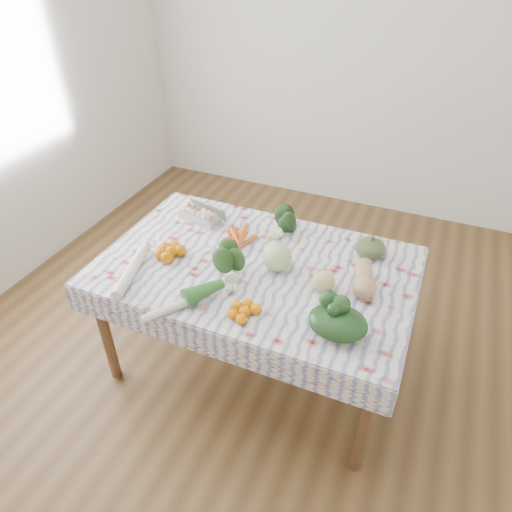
{
  "coord_description": "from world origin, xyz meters",
  "views": [
    {
      "loc": [
        0.76,
        -1.78,
        2.24
      ],
      "look_at": [
        0.0,
        0.0,
        0.82
      ],
      "focal_mm": 32.0,
      "sensor_mm": 36.0,
      "label": 1
    }
  ],
  "objects_px": {
    "cabbage": "(277,257)",
    "egg_carton": "(199,216)",
    "kabocha_squash": "(371,248)",
    "grapefruit": "(324,282)",
    "dining_table": "(256,277)",
    "butternut_squash": "(364,278)"
  },
  "relations": [
    {
      "from": "butternut_squash",
      "to": "cabbage",
      "type": "bearing_deg",
      "value": 170.85
    },
    {
      "from": "egg_carton",
      "to": "butternut_squash",
      "type": "xyz_separation_m",
      "value": [
        1.06,
        -0.23,
        0.02
      ]
    },
    {
      "from": "grapefruit",
      "to": "butternut_squash",
      "type": "bearing_deg",
      "value": 31.0
    },
    {
      "from": "egg_carton",
      "to": "grapefruit",
      "type": "height_order",
      "value": "grapefruit"
    },
    {
      "from": "cabbage",
      "to": "egg_carton",
      "type": "bearing_deg",
      "value": 156.77
    },
    {
      "from": "dining_table",
      "to": "egg_carton",
      "type": "xyz_separation_m",
      "value": [
        -0.49,
        0.27,
        0.12
      ]
    },
    {
      "from": "kabocha_squash",
      "to": "egg_carton",
      "type": "bearing_deg",
      "value": -177.68
    },
    {
      "from": "egg_carton",
      "to": "grapefruit",
      "type": "xyz_separation_m",
      "value": [
        0.88,
        -0.34,
        0.02
      ]
    },
    {
      "from": "butternut_squash",
      "to": "grapefruit",
      "type": "height_order",
      "value": "butternut_squash"
    },
    {
      "from": "butternut_squash",
      "to": "grapefruit",
      "type": "xyz_separation_m",
      "value": [
        -0.18,
        -0.11,
        -0.0
      ]
    },
    {
      "from": "dining_table",
      "to": "kabocha_squash",
      "type": "relative_size",
      "value": 9.79
    },
    {
      "from": "kabocha_squash",
      "to": "grapefruit",
      "type": "height_order",
      "value": "grapefruit"
    },
    {
      "from": "egg_carton",
      "to": "kabocha_squash",
      "type": "relative_size",
      "value": 1.63
    },
    {
      "from": "egg_carton",
      "to": "grapefruit",
      "type": "distance_m",
      "value": 0.94
    },
    {
      "from": "egg_carton",
      "to": "butternut_squash",
      "type": "distance_m",
      "value": 1.08
    },
    {
      "from": "dining_table",
      "to": "butternut_squash",
      "type": "xyz_separation_m",
      "value": [
        0.57,
        0.04,
        0.14
      ]
    },
    {
      "from": "cabbage",
      "to": "grapefruit",
      "type": "relative_size",
      "value": 1.39
    },
    {
      "from": "grapefruit",
      "to": "egg_carton",
      "type": "bearing_deg",
      "value": 159.19
    },
    {
      "from": "cabbage",
      "to": "butternut_squash",
      "type": "xyz_separation_m",
      "value": [
        0.45,
        0.03,
        -0.02
      ]
    },
    {
      "from": "egg_carton",
      "to": "cabbage",
      "type": "relative_size",
      "value": 1.72
    },
    {
      "from": "kabocha_squash",
      "to": "grapefruit",
      "type": "bearing_deg",
      "value": -111.9
    },
    {
      "from": "kabocha_squash",
      "to": "cabbage",
      "type": "relative_size",
      "value": 1.05
    }
  ]
}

